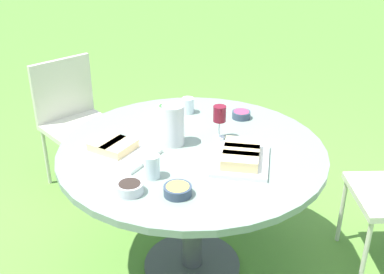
# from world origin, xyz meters

# --- Properties ---
(ground_plane) EXTENTS (40.00, 40.00, 0.00)m
(ground_plane) POSITION_xyz_m (0.00, 0.00, 0.00)
(ground_plane) COLOR #5B8C38
(dining_table) EXTENTS (1.33, 1.33, 0.75)m
(dining_table) POSITION_xyz_m (0.00, 0.00, 0.64)
(dining_table) COLOR #4C4C51
(dining_table) RESTS_ON ground_plane
(chair_near_right) EXTENTS (0.50, 0.51, 0.89)m
(chair_near_right) POSITION_xyz_m (1.21, -0.25, 0.52)
(chair_near_right) COLOR beige
(chair_near_right) RESTS_ON ground_plane
(water_pitcher) EXTENTS (0.12, 0.11, 0.21)m
(water_pitcher) POSITION_xyz_m (0.10, 0.02, 0.86)
(water_pitcher) COLOR silver
(water_pitcher) RESTS_ON dining_table
(wine_glass) EXTENTS (0.07, 0.07, 0.18)m
(wine_glass) POSITION_xyz_m (-0.05, -0.17, 0.88)
(wine_glass) COLOR silver
(wine_glass) RESTS_ON dining_table
(platter_bread_main) EXTENTS (0.38, 0.41, 0.07)m
(platter_bread_main) POSITION_xyz_m (-0.27, -0.02, 0.79)
(platter_bread_main) COLOR white
(platter_bread_main) RESTS_ON dining_table
(platter_charcuterie) EXTENTS (0.36, 0.29, 0.06)m
(platter_charcuterie) POSITION_xyz_m (0.26, 0.27, 0.78)
(platter_charcuterie) COLOR white
(platter_charcuterie) RESTS_ON dining_table
(bowl_fries) EXTENTS (0.12, 0.12, 0.04)m
(bowl_fries) POSITION_xyz_m (-0.20, 0.37, 0.78)
(bowl_fries) COLOR #334256
(bowl_fries) RESTS_ON dining_table
(bowl_salad) EXTENTS (0.11, 0.11, 0.05)m
(bowl_salad) POSITION_xyz_m (0.37, -0.25, 0.78)
(bowl_salad) COLOR white
(bowl_salad) RESTS_ON dining_table
(bowl_olives) EXTENTS (0.11, 0.11, 0.05)m
(bowl_olives) POSITION_xyz_m (-0.03, 0.48, 0.78)
(bowl_olives) COLOR silver
(bowl_olives) RESTS_ON dining_table
(bowl_dip_red) EXTENTS (0.10, 0.10, 0.04)m
(bowl_dip_red) POSITION_xyz_m (-0.01, -0.45, 0.78)
(bowl_dip_red) COLOR #334256
(bowl_dip_red) RESTS_ON dining_table
(cup_water_near) EXTENTS (0.07, 0.07, 0.11)m
(cup_water_near) POSITION_xyz_m (-0.02, 0.33, 0.81)
(cup_water_near) COLOR silver
(cup_water_near) RESTS_ON dining_table
(cup_water_far) EXTENTS (0.07, 0.07, 0.09)m
(cup_water_far) POSITION_xyz_m (0.28, -0.33, 0.80)
(cup_water_far) COLOR silver
(cup_water_far) RESTS_ON dining_table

